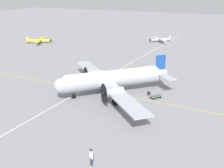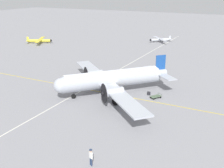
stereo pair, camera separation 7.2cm
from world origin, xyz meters
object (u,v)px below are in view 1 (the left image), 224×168
(baggage_cart, at_px, (156,96))
(crew_foreground, at_px, (91,156))
(airliner_main, at_px, (110,79))
(light_aircraft_distant, at_px, (160,39))
(light_aircraft_taxiing, at_px, (39,41))
(suitcase_near_door, at_px, (149,93))

(baggage_cart, bearing_deg, crew_foreground, 31.57)
(airliner_main, height_order, baggage_cart, airliner_main)
(airliner_main, xyz_separation_m, crew_foreground, (7.26, -17.53, -1.35))
(light_aircraft_distant, bearing_deg, airliner_main, 57.80)
(airliner_main, distance_m, light_aircraft_distant, 46.71)
(light_aircraft_taxiing, bearing_deg, airliner_main, -65.36)
(crew_foreground, distance_m, baggage_cart, 19.10)
(crew_foreground, xyz_separation_m, light_aircraft_taxiing, (-45.62, 45.21, -0.26))
(airliner_main, xyz_separation_m, suitcase_near_door, (5.70, 2.23, -2.15))
(airliner_main, xyz_separation_m, light_aircraft_distant, (-6.94, 46.16, -1.64))
(crew_foreground, bearing_deg, airliner_main, 140.08)
(baggage_cart, height_order, light_aircraft_taxiing, light_aircraft_taxiing)
(baggage_cart, bearing_deg, airliner_main, -46.59)
(crew_foreground, xyz_separation_m, suitcase_near_door, (-1.55, 19.76, -0.80))
(suitcase_near_door, relative_size, light_aircraft_taxiing, 0.06)
(airliner_main, relative_size, crew_foreground, 12.66)
(airliner_main, bearing_deg, suitcase_near_door, 153.33)
(airliner_main, relative_size, baggage_cart, 11.18)
(baggage_cart, xyz_separation_m, light_aircraft_taxiing, (-45.45, 26.13, 0.55))
(light_aircraft_distant, bearing_deg, light_aircraft_taxiing, -10.30)
(light_aircraft_distant, bearing_deg, crew_foreground, 61.82)
(suitcase_near_door, relative_size, baggage_cart, 0.31)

